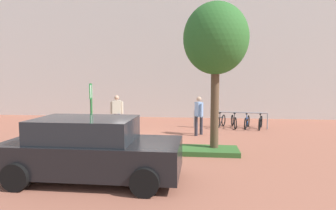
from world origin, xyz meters
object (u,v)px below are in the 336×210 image
object	(u,v)px
parking_sign_post	(91,106)
car_black_suv	(91,150)
bike_at_sign	(96,139)
tree_sidewalk	(216,40)
person_shirt_white	(117,111)
person_casual_tan	(199,113)
bollard_steel	(195,119)
bike_rack_cluster	(240,121)

from	to	relation	value
parking_sign_post	car_black_suv	world-z (taller)	parking_sign_post
parking_sign_post	bike_at_sign	distance (m)	1.20
parking_sign_post	bike_at_sign	bearing A→B (deg)	65.66
tree_sidewalk	person_shirt_white	xyz separation A→B (m)	(-4.41, 3.34, -2.80)
person_shirt_white	person_casual_tan	world-z (taller)	same
bollard_steel	bike_at_sign	bearing A→B (deg)	-125.79
tree_sidewalk	car_black_suv	xyz separation A→B (m)	(-3.16, -3.03, -3.03)
tree_sidewalk	person_casual_tan	size ratio (longest dim) A/B	2.92
tree_sidewalk	bike_rack_cluster	size ratio (longest dim) A/B	1.90
parking_sign_post	person_casual_tan	distance (m)	4.83
bike_rack_cluster	car_black_suv	distance (m)	9.22
tree_sidewalk	parking_sign_post	world-z (taller)	tree_sidewalk
bike_rack_cluster	bollard_steel	xyz separation A→B (m)	(-2.28, -0.07, 0.10)
parking_sign_post	person_shirt_white	xyz separation A→B (m)	(-0.14, 3.52, -0.55)
person_casual_tan	bollard_steel	bearing A→B (deg)	95.25
tree_sidewalk	bollard_steel	distance (m)	5.89
tree_sidewalk	bike_rack_cluster	distance (m)	6.17
tree_sidewalk	bollard_steel	xyz separation A→B (m)	(-0.72, 4.81, -3.33)
person_casual_tan	person_shirt_white	bearing A→B (deg)	172.58
bike_at_sign	car_black_suv	xyz separation A→B (m)	(1.03, -3.02, 0.41)
tree_sidewalk	bike_rack_cluster	xyz separation A→B (m)	(1.56, 4.88, -3.44)
bike_rack_cluster	bollard_steel	size ratio (longest dim) A/B	2.93
tree_sidewalk	bollard_steel	world-z (taller)	tree_sidewalk
tree_sidewalk	parking_sign_post	size ratio (longest dim) A/B	2.14
tree_sidewalk	car_black_suv	distance (m)	5.32
tree_sidewalk	car_black_suv	world-z (taller)	tree_sidewalk
person_shirt_white	person_casual_tan	distance (m)	3.91
person_shirt_white	tree_sidewalk	bearing A→B (deg)	-37.16
parking_sign_post	person_casual_tan	world-z (taller)	parking_sign_post
tree_sidewalk	person_shirt_white	size ratio (longest dim) A/B	2.92
person_casual_tan	car_black_suv	bearing A→B (deg)	-114.10
bike_rack_cluster	bike_at_sign	bearing A→B (deg)	-139.63
parking_sign_post	car_black_suv	xyz separation A→B (m)	(1.11, -2.85, -0.78)
bike_at_sign	bike_rack_cluster	distance (m)	7.55
car_black_suv	person_casual_tan	bearing A→B (deg)	65.90
bike_at_sign	person_shirt_white	distance (m)	3.42
bike_at_sign	person_shirt_white	world-z (taller)	person_shirt_white
parking_sign_post	car_black_suv	bearing A→B (deg)	-68.79
car_black_suv	bike_at_sign	bearing A→B (deg)	108.87
bike_at_sign	bike_rack_cluster	size ratio (longest dim) A/B	0.64
bollard_steel	person_casual_tan	world-z (taller)	person_casual_tan
car_black_suv	bike_rack_cluster	bearing A→B (deg)	59.16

